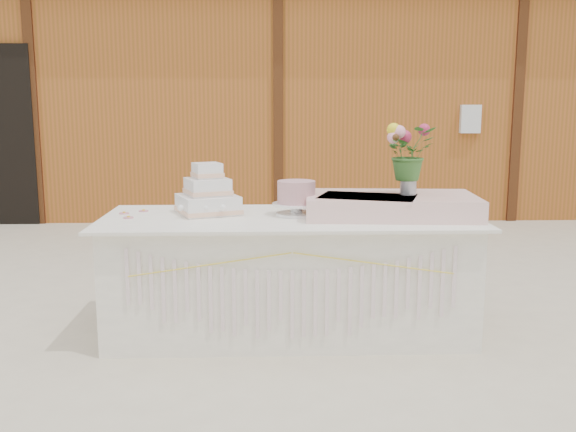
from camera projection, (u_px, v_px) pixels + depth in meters
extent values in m
plane|color=beige|center=(289.00, 331.00, 4.25)|extent=(80.00, 80.00, 0.00)
cube|color=#A15221|center=(276.00, 103.00, 9.90)|extent=(12.00, 4.00, 3.00)
cube|color=white|center=(290.00, 276.00, 4.18)|extent=(2.28, 0.88, 0.75)
cube|color=white|center=(290.00, 218.00, 4.12)|extent=(2.40, 1.00, 0.02)
cube|color=white|center=(208.00, 204.00, 4.21)|extent=(0.46, 0.46, 0.12)
cube|color=#FFC3A1|center=(208.00, 210.00, 4.22)|extent=(0.48, 0.48, 0.03)
cube|color=white|center=(208.00, 187.00, 4.19)|extent=(0.33, 0.33, 0.11)
cube|color=#FFC3A1|center=(208.00, 191.00, 4.19)|extent=(0.35, 0.35, 0.03)
cube|color=white|center=(207.00, 171.00, 4.17)|extent=(0.22, 0.22, 0.10)
cube|color=#FFC3A1|center=(207.00, 175.00, 4.18)|extent=(0.23, 0.23, 0.03)
cylinder|color=white|center=(296.00, 214.00, 4.15)|extent=(0.27, 0.27, 0.02)
cylinder|color=white|center=(296.00, 209.00, 4.15)|extent=(0.08, 0.08, 0.05)
cylinder|color=white|center=(296.00, 204.00, 4.14)|extent=(0.31, 0.31, 0.01)
cylinder|color=#C89096|center=(296.00, 192.00, 4.13)|extent=(0.24, 0.24, 0.14)
cube|color=beige|center=(391.00, 205.00, 4.12)|extent=(1.12, 0.70, 0.14)
cylinder|color=#B7B7BC|center=(408.00, 184.00, 4.11)|extent=(0.10, 0.10, 0.14)
imported|color=#366829|center=(409.00, 146.00, 4.07)|extent=(0.38, 0.35, 0.35)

